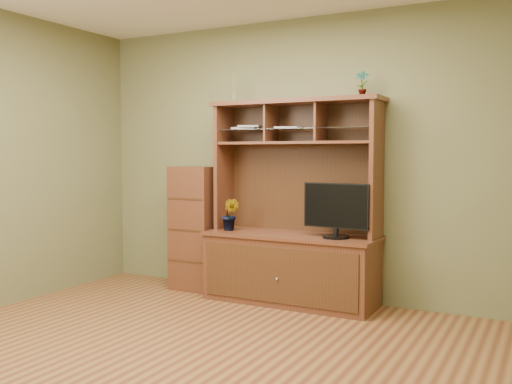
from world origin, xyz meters
The scene contains 8 objects.
room centered at (0.00, 0.00, 1.35)m, with size 4.54×4.04×2.74m.
media_hutch centered at (0.03, 1.73, 0.52)m, with size 1.66×0.61×1.90m.
monitor centered at (0.50, 1.64, 0.91)m, with size 0.62×0.24×0.49m.
orchid_plant centered at (-0.58, 1.65, 0.81)m, with size 0.17×0.14×0.31m, color #34581E.
top_plant centered at (0.67, 1.80, 2.02)m, with size 0.12×0.08×0.23m, color #266122.
reed_diffuser centered at (-0.63, 1.80, 2.01)m, with size 0.06×0.06×0.28m.
magazines centered at (-0.35, 1.80, 1.65)m, with size 0.73×0.25×0.04m.
side_cabinet centered at (-1.07, 1.78, 0.63)m, with size 0.45×0.41×1.27m.
Camera 1 is at (2.21, -3.12, 1.40)m, focal length 40.00 mm.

